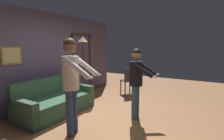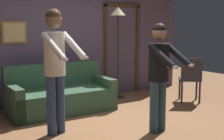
{
  "view_description": "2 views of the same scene",
  "coord_description": "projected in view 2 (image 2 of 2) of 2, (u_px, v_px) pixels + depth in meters",
  "views": [
    {
      "loc": [
        -3.17,
        -1.98,
        1.68
      ],
      "look_at": [
        -0.18,
        -0.19,
        1.19
      ],
      "focal_mm": 28.0,
      "sensor_mm": 36.0,
      "label": 1
    },
    {
      "loc": [
        -2.55,
        -3.86,
        1.59
      ],
      "look_at": [
        -0.17,
        -0.18,
        0.96
      ],
      "focal_mm": 50.0,
      "sensor_mm": 36.0,
      "label": 2
    }
  ],
  "objects": [
    {
      "name": "back_wall_assembly",
      "position": [
        59.0,
        39.0,
        6.4
      ],
      "size": [
        6.4,
        0.1,
        2.6
      ],
      "color": "#594E68",
      "rests_on": "ground_plane"
    },
    {
      "name": "couch",
      "position": [
        61.0,
        97.0,
        5.74
      ],
      "size": [
        1.91,
        0.87,
        0.87
      ],
      "color": "#365940",
      "rests_on": "ground_plane"
    },
    {
      "name": "ground_plane",
      "position": [
        115.0,
        129.0,
        4.81
      ],
      "size": [
        12.0,
        12.0,
        0.0
      ],
      "primitive_type": "plane",
      "color": "#95623D"
    },
    {
      "name": "person_standing_right",
      "position": [
        159.0,
        68.0,
        4.55
      ],
      "size": [
        0.47,
        0.65,
        1.62
      ],
      "color": "#2F5265",
      "rests_on": "ground_plane"
    },
    {
      "name": "person_standing_left",
      "position": [
        55.0,
        59.0,
        4.43
      ],
      "size": [
        0.53,
        0.7,
        1.82
      ],
      "color": "navy",
      "rests_on": "ground_plane"
    },
    {
      "name": "torchiere_lamp",
      "position": [
        118.0,
        22.0,
        6.67
      ],
      "size": [
        0.33,
        0.33,
        1.97
      ],
      "color": "#332D28",
      "rests_on": "ground_plane"
    },
    {
      "name": "dining_chair_distant",
      "position": [
        190.0,
        77.0,
        6.42
      ],
      "size": [
        0.59,
        0.59,
        0.93
      ],
      "color": "#2D2D33",
      "rests_on": "ground_plane"
    }
  ]
}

